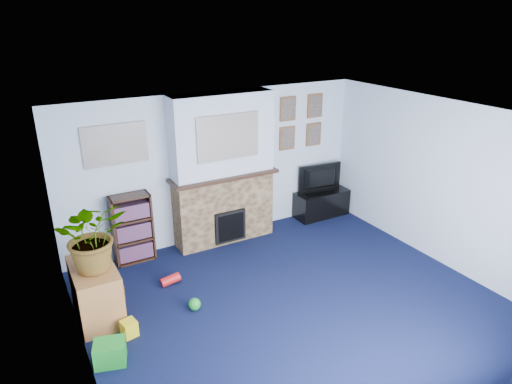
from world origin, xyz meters
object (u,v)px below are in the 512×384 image
television (322,178)px  sideboard (96,291)px  bookshelf (132,230)px  tv_stand (321,204)px

television → sideboard: (-4.19, -1.08, -0.37)m
sideboard → bookshelf: bearing=56.0°
bookshelf → sideboard: 1.38m
tv_stand → television: size_ratio=1.18×
sideboard → tv_stand: bearing=14.2°
bookshelf → sideboard: size_ratio=1.18×
sideboard → television: bearing=14.5°
tv_stand → television: 0.49m
tv_stand → bookshelf: 3.43m
bookshelf → sideboard: bearing=-124.0°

